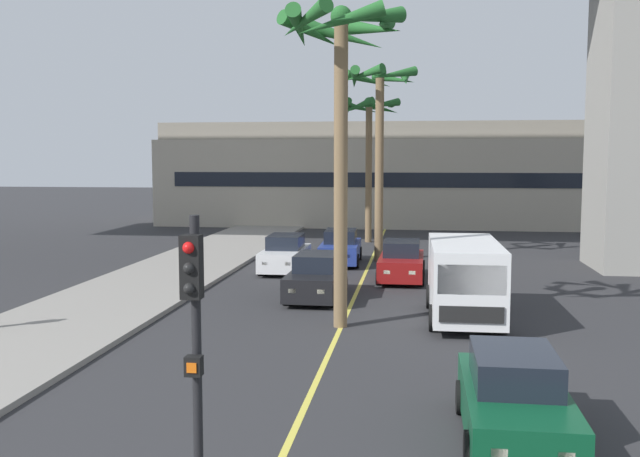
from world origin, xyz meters
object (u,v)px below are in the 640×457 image
Objects in this scene: car_queue_fourth at (402,262)px; palm_tree_near_median at (369,125)px; car_queue_third at (316,278)px; car_queue_fifth at (514,401)px; car_queue_front at (285,255)px; car_queue_second at (341,248)px; traffic_light_median_near at (195,339)px; palm_tree_far_median at (380,107)px; palm_tree_mid_median at (341,66)px; delivery_van at (464,278)px.

palm_tree_near_median reaches higher than car_queue_fourth.
car_queue_third is 5.05m from car_queue_fourth.
palm_tree_near_median is at bearing 98.78° from car_queue_fifth.
car_queue_fourth is at bearing 55.71° from car_queue_third.
palm_tree_near_median reaches higher than car_queue_front.
car_queue_second and car_queue_fourth have the same top height.
car_queue_front is 0.98× the size of traffic_light_median_near.
palm_tree_far_median is at bearing 31.78° from car_queue_second.
car_queue_fifth is at bearing -63.98° from palm_tree_mid_median.
delivery_van reaches higher than car_queue_third.
car_queue_fourth is 0.45× the size of palm_tree_far_median.
palm_tree_far_median reaches higher than palm_tree_mid_median.
car_queue_front is 1.00× the size of car_queue_fourth.
car_queue_third is at bearing 113.14° from car_queue_fifth.
delivery_van is at bearing 91.63° from car_queue_fifth.
car_queue_second is at bearing 91.99° from traffic_light_median_near.
palm_tree_far_median is at bearing -82.62° from palm_tree_near_median.
palm_tree_far_median reaches higher than palm_tree_near_median.
delivery_van is at bearing -28.95° from car_queue_third.
palm_tree_mid_median reaches higher than traffic_light_median_near.
delivery_van is (4.91, -10.94, 0.57)m from car_queue_second.
car_queue_front is 12.37m from palm_tree_mid_median.
delivery_van is (2.02, -6.87, 0.57)m from car_queue_fourth.
palm_tree_far_median is (-3.48, 21.30, 6.48)m from car_queue_fifth.
car_queue_front is at bearing -104.32° from palm_tree_near_median.
car_queue_third is 16.31m from traffic_light_median_near.
car_queue_fifth is (2.29, -16.18, 0.00)m from car_queue_fourth.
palm_tree_mid_median is (3.43, -9.81, 6.72)m from car_queue_front.
car_queue_fourth is (5.01, -1.55, 0.00)m from car_queue_front.
palm_tree_far_median reaches higher than traffic_light_median_near.
car_queue_fourth is at bearing 79.15° from palm_tree_mid_median.
palm_tree_near_median is 0.91× the size of palm_tree_far_median.
palm_tree_near_median is (2.84, 11.13, 6.00)m from car_queue_front.
palm_tree_mid_median reaches higher than palm_tree_near_median.
car_queue_third is 0.45× the size of palm_tree_far_median.
palm_tree_near_median is (-4.46, 28.86, 6.00)m from car_queue_fifth.
palm_tree_near_median reaches higher than car_queue_third.
palm_tree_mid_median is at bearing 87.84° from traffic_light_median_near.
traffic_light_median_near reaches higher than car_queue_fifth.
car_queue_front and car_queue_second have the same top height.
car_queue_second is at bearing 104.33° from car_queue_fifth.
car_queue_third is at bearing 92.86° from traffic_light_median_near.
palm_tree_mid_median reaches higher than car_queue_second.
palm_tree_far_median reaches higher than car_queue_front.
car_queue_fifth is (5.13, -12.01, 0.00)m from car_queue_third.
car_queue_fifth is 0.98× the size of traffic_light_median_near.
car_queue_front is 0.45× the size of palm_tree_mid_median.
traffic_light_median_near is 12.98m from palm_tree_mid_median.
car_queue_fifth is at bearing -66.86° from car_queue_third.
car_queue_second is 0.46× the size of palm_tree_far_median.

